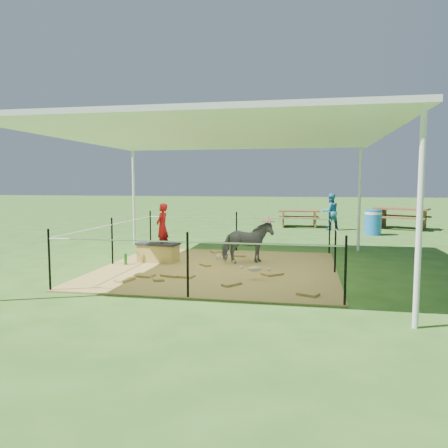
% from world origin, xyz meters
% --- Properties ---
extents(ground, '(90.00, 90.00, 0.00)m').
position_xyz_m(ground, '(0.00, 0.00, 0.00)').
color(ground, '#2D5919').
rests_on(ground, ground).
extents(hay_patch, '(4.60, 4.60, 0.03)m').
position_xyz_m(hay_patch, '(0.00, 0.00, 0.01)').
color(hay_patch, brown).
rests_on(hay_patch, ground).
extents(canopy_tent, '(6.30, 6.30, 2.90)m').
position_xyz_m(canopy_tent, '(0.00, 0.00, 2.69)').
color(canopy_tent, silver).
rests_on(canopy_tent, ground).
extents(rope_fence, '(4.54, 4.54, 1.00)m').
position_xyz_m(rope_fence, '(0.00, -0.00, 0.64)').
color(rope_fence, black).
rests_on(rope_fence, ground).
extents(straw_bale, '(0.87, 0.51, 0.37)m').
position_xyz_m(straw_bale, '(-1.40, 0.43, 0.21)').
color(straw_bale, '#A18A3A').
rests_on(straw_bale, hay_patch).
extents(dark_cloth, '(0.93, 0.56, 0.05)m').
position_xyz_m(dark_cloth, '(-1.40, 0.43, 0.42)').
color(dark_cloth, black).
rests_on(dark_cloth, straw_bale).
extents(woman, '(0.28, 0.39, 0.99)m').
position_xyz_m(woman, '(-1.30, 0.43, 0.89)').
color(woman, '#A61013').
rests_on(woman, straw_bale).
extents(green_bottle, '(0.07, 0.07, 0.23)m').
position_xyz_m(green_bottle, '(-1.95, -0.02, 0.14)').
color(green_bottle, '#176919').
rests_on(green_bottle, hay_patch).
extents(pony, '(1.14, 0.83, 0.88)m').
position_xyz_m(pony, '(0.49, 0.62, 0.47)').
color(pony, '#4C4C51').
rests_on(pony, hay_patch).
extents(pink_hat, '(0.27, 0.27, 0.13)m').
position_xyz_m(pink_hat, '(0.49, 0.62, 0.97)').
color(pink_hat, pink).
rests_on(pink_hat, pony).
extents(foal, '(0.87, 0.69, 0.43)m').
position_xyz_m(foal, '(0.84, -0.91, 0.24)').
color(foal, beige).
rests_on(foal, hay_patch).
extents(trash_barrel, '(0.70, 0.70, 0.83)m').
position_xyz_m(trash_barrel, '(3.85, 6.55, 0.41)').
color(trash_barrel, blue).
rests_on(trash_barrel, ground).
extents(picnic_table_near, '(1.60, 1.18, 0.65)m').
position_xyz_m(picnic_table_near, '(1.41, 8.79, 0.32)').
color(picnic_table_near, brown).
rests_on(picnic_table_near, ground).
extents(picnic_table_far, '(2.27, 2.01, 0.78)m').
position_xyz_m(picnic_table_far, '(5.15, 8.74, 0.39)').
color(picnic_table_far, brown).
rests_on(picnic_table_far, ground).
extents(distant_person, '(0.79, 0.71, 1.33)m').
position_xyz_m(distant_person, '(2.55, 7.86, 0.66)').
color(distant_person, teal).
rests_on(distant_person, ground).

